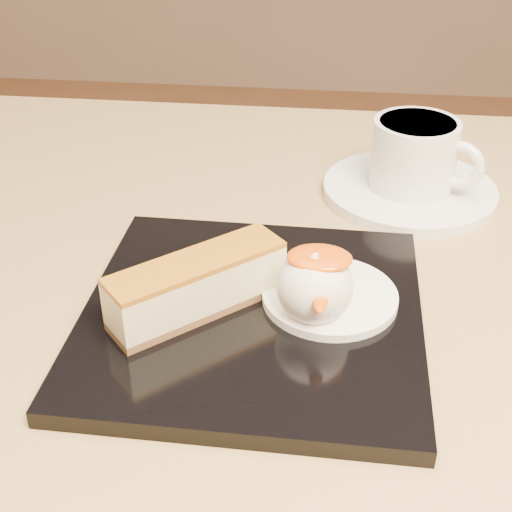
# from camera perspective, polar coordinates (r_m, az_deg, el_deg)

# --- Properties ---
(table) EXTENTS (0.80, 0.80, 0.72)m
(table) POSITION_cam_1_polar(r_m,az_deg,el_deg) (0.58, -3.64, -17.49)
(table) COLOR black
(table) RESTS_ON ground
(dessert_plate) EXTENTS (0.22, 0.22, 0.01)m
(dessert_plate) POSITION_cam_1_polar(r_m,az_deg,el_deg) (0.47, -0.28, -4.78)
(dessert_plate) COLOR black
(dessert_plate) RESTS_ON table
(cheesecake) EXTENTS (0.11, 0.10, 0.04)m
(cheesecake) POSITION_cam_1_polar(r_m,az_deg,el_deg) (0.46, -4.72, -2.34)
(cheesecake) COLOR brown
(cheesecake) RESTS_ON dessert_plate
(cream_smear) EXTENTS (0.09, 0.09, 0.01)m
(cream_smear) POSITION_cam_1_polar(r_m,az_deg,el_deg) (0.48, 5.92, -3.23)
(cream_smear) COLOR white
(cream_smear) RESTS_ON dessert_plate
(ice_cream_scoop) EXTENTS (0.05, 0.05, 0.05)m
(ice_cream_scoop) POSITION_cam_1_polar(r_m,az_deg,el_deg) (0.45, 4.73, -2.41)
(ice_cream_scoop) COLOR white
(ice_cream_scoop) RESTS_ON cream_smear
(mango_sauce) EXTENTS (0.04, 0.03, 0.01)m
(mango_sauce) POSITION_cam_1_polar(r_m,az_deg,el_deg) (0.44, 5.12, -0.16)
(mango_sauce) COLOR #E25107
(mango_sauce) RESTS_ON ice_cream_scoop
(mint_sprig) EXTENTS (0.03, 0.02, 0.00)m
(mint_sprig) POSITION_cam_1_polar(r_m,az_deg,el_deg) (0.49, 2.64, -0.98)
(mint_sprig) COLOR green
(mint_sprig) RESTS_ON cream_smear
(saucer) EXTENTS (0.15, 0.15, 0.01)m
(saucer) POSITION_cam_1_polar(r_m,az_deg,el_deg) (0.64, 12.15, 5.15)
(saucer) COLOR white
(saucer) RESTS_ON table
(coffee_cup) EXTENTS (0.09, 0.07, 0.06)m
(coffee_cup) POSITION_cam_1_polar(r_m,az_deg,el_deg) (0.62, 12.69, 8.00)
(coffee_cup) COLOR white
(coffee_cup) RESTS_ON saucer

